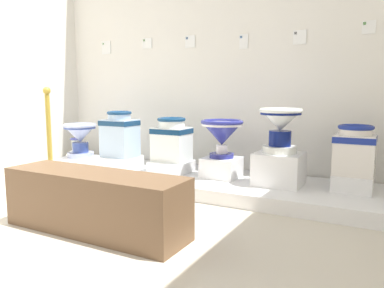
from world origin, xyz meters
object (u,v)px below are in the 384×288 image
Objects in this scene: plinth_block_central_ornate at (222,167)px; info_placard_fourth at (244,41)px; plinth_block_leftmost at (81,160)px; info_placard_third at (190,42)px; antique_toilet_broad_patterned at (280,124)px; stanchion_post_near_left at (50,163)px; info_placard_fifth at (300,37)px; museum_bench at (95,202)px; antique_toilet_squat_floral at (120,134)px; antique_toilet_leftmost at (80,136)px; antique_toilet_central_ornate at (222,132)px; info_placard_first at (106,47)px; antique_toilet_pale_glazed at (355,149)px; antique_toilet_rightmost at (172,139)px; decorative_vase_companion at (76,155)px; info_placard_sixth at (369,27)px; plinth_block_squat_floral at (121,162)px; plinth_block_broad_patterned at (279,169)px; plinth_block_rightmost at (172,166)px; info_placard_second at (147,43)px; plinth_block_pale_glazed at (353,182)px.

info_placard_fourth is (0.04, 0.44, 1.21)m from plinth_block_central_ornate.
plinth_block_leftmost is 3.11× the size of info_placard_third.
antique_toilet_broad_patterned is 0.40× the size of stanchion_post_near_left.
info_placard_third is at bearing 157.41° from antique_toilet_broad_patterned.
info_placard_fifth reaches higher than museum_bench.
museum_bench is at bearing -57.13° from antique_toilet_squat_floral.
antique_toilet_broad_patterned reaches higher than plinth_block_leftmost.
antique_toilet_leftmost is 1.71m from antique_toilet_central_ornate.
info_placard_first is at bearing 168.42° from antique_toilet_broad_patterned.
antique_toilet_pale_glazed reaches higher than plinth_block_leftmost.
antique_toilet_squat_floral reaches higher than antique_toilet_rightmost.
decorative_vase_companion is (-2.05, 0.17, -0.41)m from antique_toilet_central_ornate.
info_placard_sixth is at bearing 86.33° from antique_toilet_pale_glazed.
antique_toilet_leftmost is at bearing 121.17° from stanchion_post_near_left.
plinth_block_leftmost is at bearing -179.17° from plinth_block_squat_floral.
plinth_block_broad_patterned is at bearing -93.47° from info_placard_fifth.
antique_toilet_rightmost is (0.00, 0.00, 0.28)m from plinth_block_rightmost.
antique_toilet_central_ornate is 1.00× the size of plinth_block_broad_patterned.
plinth_block_leftmost is 1.41m from info_placard_first.
plinth_block_squat_floral is at bearing -173.77° from plinth_block_rightmost.
decorative_vase_companion is (-0.92, -0.26, -1.34)m from info_placard_second.
info_placard_first is at bearing 128.32° from museum_bench.
info_placard_third reaches higher than plinth_block_broad_patterned.
antique_toilet_rightmost is at bearing -157.78° from info_placard_fifth.
info_placard_fourth reaches higher than museum_bench.
stanchion_post_near_left reaches higher than decorative_vase_companion.
antique_toilet_central_ornate is at bearing -94.71° from info_placard_fourth.
info_placard_third reaches higher than antique_toilet_pale_glazed.
antique_toilet_rightmost reaches higher than plinth_block_pale_glazed.
info_placard_first is 1.78m from info_placard_fourth.
plinth_block_broad_patterned reaches higher than decorative_vase_companion.
antique_toilet_leftmost is at bearing -176.87° from plinth_block_pale_glazed.
stanchion_post_near_left reaches higher than plinth_block_squat_floral.
info_placard_second is at bearing 180.00° from info_placard_sixth.
plinth_block_squat_floral is at bearing -155.95° from info_placard_fourth.
info_placard_third reaches higher than plinth_block_leftmost.
plinth_block_broad_patterned is at bearing -3.60° from plinth_block_central_ornate.
info_placard_fifth is 2.95m from decorative_vase_companion.
antique_toilet_rightmost is at bearing 3.63° from plinth_block_leftmost.
antique_toilet_central_ornate reaches higher than plinth_block_rightmost.
plinth_block_rightmost is 1.16m from stanchion_post_near_left.
info_placard_third is 1.74m from info_placard_sixth.
plinth_block_central_ornate is 1.15m from plinth_block_pale_glazed.
antique_toilet_squat_floral is at bearing -176.30° from plinth_block_pale_glazed.
antique_toilet_broad_patterned is (2.26, 0.06, 0.21)m from antique_toilet_leftmost.
stanchion_post_near_left is (-1.16, -0.99, -0.23)m from antique_toilet_central_ornate.
info_placard_fifth is at bearing 180.00° from info_placard_sixth.
plinth_block_central_ornate is 0.25× the size of museum_bench.
plinth_block_rightmost is (0.60, 0.07, -0.31)m from antique_toilet_squat_floral.
plinth_block_pale_glazed is at bearing -7.44° from info_placard_first.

